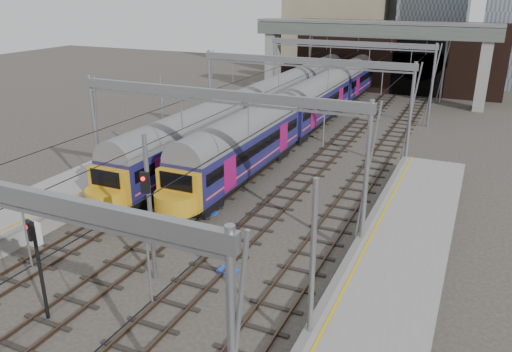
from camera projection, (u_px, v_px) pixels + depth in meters
The scene contains 13 objects.
ground at pixel (129, 301), 21.59m from camera, with size 160.00×160.00×0.00m, color #38332D.
platform_left at pixel (7, 224), 27.48m from camera, with size 4.32×55.00×1.12m.
tracks at pixel (266, 185), 34.36m from camera, with size 14.40×80.00×0.22m.
overhead_line at pixel (301, 76), 37.59m from camera, with size 16.80×80.00×8.00m.
retaining_wall at pixel (391, 59), 63.78m from camera, with size 28.00×2.75×9.00m.
overbridge at pixel (372, 39), 58.24m from camera, with size 28.00×3.00×9.25m.
train_main at pixel (337, 88), 55.14m from camera, with size 2.80×64.77×4.82m.
train_second at pixel (269, 102), 48.17m from camera, with size 2.70×46.91×4.68m.
signal_near_left at pixel (36, 257), 19.42m from camera, with size 0.35×0.45×4.50m.
signal_near_centre at pixel (149, 214), 22.14m from camera, with size 0.41×0.48×5.33m.
relay_cabinet at pixel (34, 234), 26.18m from camera, with size 0.61×0.51×1.22m, color silver.
equip_cover_b at pixel (210, 213), 30.01m from camera, with size 0.82×0.58×0.10m, color blue.
equip_cover_c at pixel (228, 271), 23.81m from camera, with size 0.92×0.65×0.11m, color blue.
Camera 1 is at (12.62, -14.38, 12.65)m, focal length 35.00 mm.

